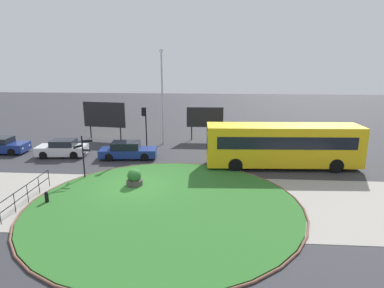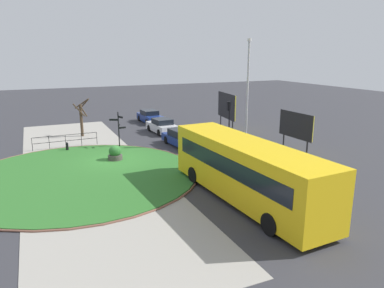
{
  "view_description": "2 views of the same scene",
  "coord_description": "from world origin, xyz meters",
  "px_view_note": "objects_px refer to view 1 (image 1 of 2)",
  "views": [
    {
      "loc": [
        4.84,
        -19.12,
        7.72
      ],
      "look_at": [
        3.24,
        3.3,
        2.01
      ],
      "focal_mm": 30.98,
      "sensor_mm": 36.0,
      "label": 1
    },
    {
      "loc": [
        24.71,
        -4.97,
        7.55
      ],
      "look_at": [
        4.3,
        4.19,
        1.86
      ],
      "focal_mm": 33.56,
      "sensor_mm": 36.0,
      "label": 2
    }
  ],
  "objects_px": {
    "car_far_lane": "(128,151)",
    "bus_yellow": "(283,145)",
    "planter_near_signpost": "(134,179)",
    "billboard_left": "(205,118)",
    "billboard_right": "(104,115)",
    "lamppost_tall": "(162,95)",
    "traffic_light_near": "(144,118)",
    "car_near_lane": "(1,146)",
    "signpost_directional": "(83,154)",
    "bollard_foreground": "(47,197)",
    "car_oncoming": "(62,149)"
  },
  "relations": [
    {
      "from": "car_far_lane",
      "to": "bus_yellow",
      "type": "bearing_deg",
      "value": -12.21
    },
    {
      "from": "car_far_lane",
      "to": "planter_near_signpost",
      "type": "height_order",
      "value": "car_far_lane"
    },
    {
      "from": "billboard_left",
      "to": "billboard_right",
      "type": "relative_size",
      "value": 0.82
    },
    {
      "from": "lamppost_tall",
      "to": "billboard_right",
      "type": "height_order",
      "value": "lamppost_tall"
    },
    {
      "from": "traffic_light_near",
      "to": "lamppost_tall",
      "type": "relative_size",
      "value": 0.41
    },
    {
      "from": "car_near_lane",
      "to": "car_far_lane",
      "type": "relative_size",
      "value": 0.93
    },
    {
      "from": "signpost_directional",
      "to": "traffic_light_near",
      "type": "bearing_deg",
      "value": 76.38
    },
    {
      "from": "bus_yellow",
      "to": "planter_near_signpost",
      "type": "bearing_deg",
      "value": 22.02
    },
    {
      "from": "bollard_foreground",
      "to": "planter_near_signpost",
      "type": "distance_m",
      "value": 5.12
    },
    {
      "from": "planter_near_signpost",
      "to": "car_oncoming",
      "type": "bearing_deg",
      "value": 140.39
    },
    {
      "from": "car_near_lane",
      "to": "billboard_right",
      "type": "height_order",
      "value": "billboard_right"
    },
    {
      "from": "billboard_right",
      "to": "car_far_lane",
      "type": "bearing_deg",
      "value": -50.4
    },
    {
      "from": "signpost_directional",
      "to": "billboard_left",
      "type": "height_order",
      "value": "billboard_left"
    },
    {
      "from": "car_near_lane",
      "to": "traffic_light_near",
      "type": "xyz_separation_m",
      "value": [
        11.73,
        3.34,
        1.98
      ]
    },
    {
      "from": "signpost_directional",
      "to": "bus_yellow",
      "type": "distance_m",
      "value": 14.02
    },
    {
      "from": "bus_yellow",
      "to": "car_oncoming",
      "type": "relative_size",
      "value": 2.76
    },
    {
      "from": "bus_yellow",
      "to": "traffic_light_near",
      "type": "distance_m",
      "value": 12.71
    },
    {
      "from": "car_oncoming",
      "to": "planter_near_signpost",
      "type": "relative_size",
      "value": 3.54
    },
    {
      "from": "signpost_directional",
      "to": "lamppost_tall",
      "type": "xyz_separation_m",
      "value": [
        3.74,
        9.78,
        2.91
      ]
    },
    {
      "from": "bus_yellow",
      "to": "billboard_left",
      "type": "distance_m",
      "value": 10.17
    },
    {
      "from": "lamppost_tall",
      "to": "car_oncoming",
      "type": "bearing_deg",
      "value": -148.32
    },
    {
      "from": "car_oncoming",
      "to": "planter_near_signpost",
      "type": "distance_m",
      "value": 9.77
    },
    {
      "from": "car_oncoming",
      "to": "planter_near_signpost",
      "type": "xyz_separation_m",
      "value": [
        7.53,
        -6.23,
        -0.14
      ]
    },
    {
      "from": "planter_near_signpost",
      "to": "billboard_left",
      "type": "bearing_deg",
      "value": 72.78
    },
    {
      "from": "car_far_lane",
      "to": "traffic_light_near",
      "type": "bearing_deg",
      "value": 76.9
    },
    {
      "from": "planter_near_signpost",
      "to": "lamppost_tall",
      "type": "bearing_deg",
      "value": 89.45
    },
    {
      "from": "car_far_lane",
      "to": "lamppost_tall",
      "type": "xyz_separation_m",
      "value": [
        2.11,
        4.91,
        3.98
      ]
    },
    {
      "from": "bollard_foreground",
      "to": "lamppost_tall",
      "type": "distance_m",
      "value": 15.1
    },
    {
      "from": "car_far_lane",
      "to": "planter_near_signpost",
      "type": "relative_size",
      "value": 4.05
    },
    {
      "from": "bus_yellow",
      "to": "bollard_foreground",
      "type": "bearing_deg",
      "value": 25.04
    },
    {
      "from": "signpost_directional",
      "to": "car_oncoming",
      "type": "distance_m",
      "value": 6.48
    },
    {
      "from": "lamppost_tall",
      "to": "planter_near_signpost",
      "type": "relative_size",
      "value": 7.54
    },
    {
      "from": "car_oncoming",
      "to": "signpost_directional",
      "type": "bearing_deg",
      "value": 122.57
    },
    {
      "from": "bollard_foreground",
      "to": "traffic_light_near",
      "type": "relative_size",
      "value": 0.2
    },
    {
      "from": "car_near_lane",
      "to": "lamppost_tall",
      "type": "xyz_separation_m",
      "value": [
        13.29,
        4.12,
        3.98
      ]
    },
    {
      "from": "traffic_light_near",
      "to": "car_oncoming",
      "type": "bearing_deg",
      "value": 42.02
    },
    {
      "from": "signpost_directional",
      "to": "car_near_lane",
      "type": "relative_size",
      "value": 0.69
    },
    {
      "from": "car_far_lane",
      "to": "signpost_directional",
      "type": "bearing_deg",
      "value": -113.98
    },
    {
      "from": "planter_near_signpost",
      "to": "car_far_lane",
      "type": "bearing_deg",
      "value": 108.42
    },
    {
      "from": "car_oncoming",
      "to": "bus_yellow",
      "type": "bearing_deg",
      "value": 169.84
    },
    {
      "from": "bollard_foreground",
      "to": "car_far_lane",
      "type": "bearing_deg",
      "value": 76.09
    },
    {
      "from": "car_near_lane",
      "to": "bus_yellow",
      "type": "bearing_deg",
      "value": -7.7
    },
    {
      "from": "signpost_directional",
      "to": "lamppost_tall",
      "type": "height_order",
      "value": "lamppost_tall"
    },
    {
      "from": "signpost_directional",
      "to": "billboard_right",
      "type": "distance_m",
      "value": 11.61
    },
    {
      "from": "bollard_foreground",
      "to": "billboard_right",
      "type": "distance_m",
      "value": 15.64
    },
    {
      "from": "bollard_foreground",
      "to": "car_oncoming",
      "type": "distance_m",
      "value": 9.71
    },
    {
      "from": "bollard_foreground",
      "to": "planter_near_signpost",
      "type": "relative_size",
      "value": 0.62
    },
    {
      "from": "car_far_lane",
      "to": "planter_near_signpost",
      "type": "distance_m",
      "value": 6.36
    },
    {
      "from": "bus_yellow",
      "to": "planter_near_signpost",
      "type": "xyz_separation_m",
      "value": [
        -9.95,
        -4.62,
        -1.19
      ]
    },
    {
      "from": "car_far_lane",
      "to": "billboard_right",
      "type": "distance_m",
      "value": 7.8
    }
  ]
}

